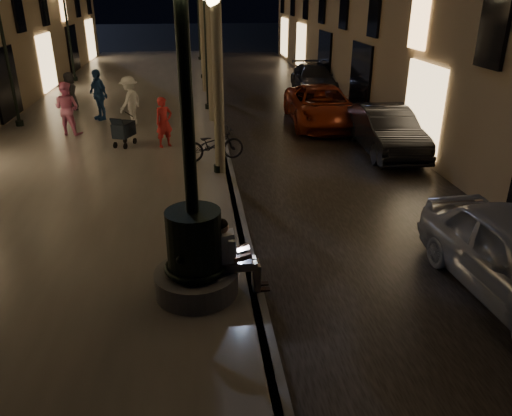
{
  "coord_description": "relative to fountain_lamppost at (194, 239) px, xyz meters",
  "views": [
    {
      "loc": [
        -0.89,
        -5.22,
        4.92
      ],
      "look_at": [
        0.13,
        3.0,
        1.25
      ],
      "focal_mm": 35.0,
      "sensor_mm": 36.0,
      "label": 1
    }
  ],
  "objects": [
    {
      "name": "ground",
      "position": [
        1.0,
        13.0,
        -1.21
      ],
      "size": [
        120.0,
        120.0,
        0.0
      ],
      "primitive_type": "plane",
      "color": "black",
      "rests_on": "ground"
    },
    {
      "name": "cobble_lane",
      "position": [
        4.0,
        13.0,
        -1.2
      ],
      "size": [
        6.0,
        45.0,
        0.02
      ],
      "primitive_type": "cube",
      "color": "black",
      "rests_on": "ground"
    },
    {
      "name": "promenade",
      "position": [
        -3.0,
        13.0,
        -1.11
      ],
      "size": [
        8.0,
        45.0,
        0.2
      ],
      "primitive_type": "cube",
      "color": "#645E58",
      "rests_on": "ground"
    },
    {
      "name": "curb_strip",
      "position": [
        1.0,
        13.0,
        -1.11
      ],
      "size": [
        0.25,
        45.0,
        0.2
      ],
      "primitive_type": "cube",
      "color": "#59595B",
      "rests_on": "ground"
    },
    {
      "name": "fountain_lamppost",
      "position": [
        0.0,
        0.0,
        0.0
      ],
      "size": [
        1.4,
        1.4,
        5.21
      ],
      "color": "#59595B",
      "rests_on": "promenade"
    },
    {
      "name": "seated_man_laptop",
      "position": [
        0.61,
        0.0,
        -0.3
      ],
      "size": [
        0.97,
        0.33,
        1.34
      ],
      "color": "gray",
      "rests_on": "promenade"
    },
    {
      "name": "lamp_curb_a",
      "position": [
        0.7,
        6.0,
        2.02
      ],
      "size": [
        0.36,
        0.36,
        4.81
      ],
      "color": "black",
      "rests_on": "promenade"
    },
    {
      "name": "lamp_curb_b",
      "position": [
        0.7,
        14.0,
        2.02
      ],
      "size": [
        0.36,
        0.36,
        4.81
      ],
      "color": "black",
      "rests_on": "promenade"
    },
    {
      "name": "lamp_curb_c",
      "position": [
        0.7,
        22.0,
        2.02
      ],
      "size": [
        0.36,
        0.36,
        4.81
      ],
      "color": "black",
      "rests_on": "promenade"
    },
    {
      "name": "lamp_curb_d",
      "position": [
        0.7,
        30.0,
        2.02
      ],
      "size": [
        0.36,
        0.36,
        4.81
      ],
      "color": "black",
      "rests_on": "promenade"
    },
    {
      "name": "lamp_left_b",
      "position": [
        -6.4,
        12.0,
        2.02
      ],
      "size": [
        0.36,
        0.36,
        4.81
      ],
      "color": "black",
      "rests_on": "promenade"
    },
    {
      "name": "lamp_left_c",
      "position": [
        -6.4,
        22.0,
        2.02
      ],
      "size": [
        0.36,
        0.36,
        4.81
      ],
      "color": "black",
      "rests_on": "promenade"
    },
    {
      "name": "stroller",
      "position": [
        -2.19,
        8.83,
        -0.46
      ],
      "size": [
        0.72,
        1.06,
        1.1
      ],
      "rotation": [
        0.0,
        0.0,
        -0.41
      ],
      "color": "black",
      "rests_on": "promenade"
    },
    {
      "name": "car_second",
      "position": [
        6.2,
        7.79,
        -0.48
      ],
      "size": [
        1.76,
        4.51,
        1.46
      ],
      "primitive_type": "imported",
      "rotation": [
        0.0,
        0.0,
        -0.05
      ],
      "color": "black",
      "rests_on": "ground"
    },
    {
      "name": "car_third",
      "position": [
        5.0,
        11.57,
        -0.48
      ],
      "size": [
        2.69,
        5.36,
        1.46
      ],
      "primitive_type": "imported",
      "rotation": [
        0.0,
        0.0,
        -0.05
      ],
      "color": "#982E13",
      "rests_on": "ground"
    },
    {
      "name": "car_rear",
      "position": [
        6.2,
        18.03,
        -0.52
      ],
      "size": [
        2.2,
        4.84,
        1.38
      ],
      "primitive_type": "imported",
      "rotation": [
        0.0,
        0.0,
        -0.06
      ],
      "color": "#303035",
      "rests_on": "ground"
    },
    {
      "name": "pedestrian_red",
      "position": [
        -0.88,
        8.65,
        -0.21
      ],
      "size": [
        0.7,
        0.62,
        1.6
      ],
      "primitive_type": "imported",
      "rotation": [
        0.0,
        0.0,
        0.52
      ],
      "color": "red",
      "rests_on": "promenade"
    },
    {
      "name": "pedestrian_pink",
      "position": [
        -4.26,
        10.55,
        -0.1
      ],
      "size": [
        1.07,
        0.96,
        1.83
      ],
      "primitive_type": "imported",
      "rotation": [
        0.0,
        0.0,
        2.78
      ],
      "color": "pink",
      "rests_on": "promenade"
    },
    {
      "name": "pedestrian_white",
      "position": [
        -2.24,
        11.61,
        -0.11
      ],
      "size": [
        1.12,
        1.34,
        1.8
      ],
      "primitive_type": "imported",
      "rotation": [
        0.0,
        0.0,
        4.25
      ],
      "color": "white",
      "rests_on": "promenade"
    },
    {
      "name": "pedestrian_blue",
      "position": [
        -3.54,
        12.68,
        -0.05
      ],
      "size": [
        1.08,
        1.16,
        1.92
      ],
      "primitive_type": "imported",
      "rotation": [
        0.0,
        0.0,
        5.41
      ],
      "color": "navy",
      "rests_on": "promenade"
    },
    {
      "name": "pedestrian_dark",
      "position": [
        -4.99,
        14.53,
        -0.24
      ],
      "size": [
        0.72,
        0.88,
        1.55
      ],
      "primitive_type": "imported",
      "rotation": [
        0.0,
        0.0,
        1.92
      ],
      "color": "#302F34",
      "rests_on": "promenade"
    },
    {
      "name": "bicycle",
      "position": [
        0.6,
        7.03,
        -0.52
      ],
      "size": [
        1.95,
        1.04,
        0.98
      ],
      "primitive_type": "imported",
      "rotation": [
        0.0,
        0.0,
        1.79
      ],
      "color": "black",
      "rests_on": "promenade"
    }
  ]
}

